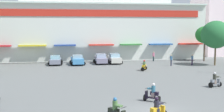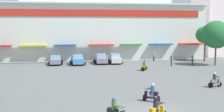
{
  "view_description": "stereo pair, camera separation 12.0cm",
  "coord_description": "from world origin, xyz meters",
  "px_view_note": "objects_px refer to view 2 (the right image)",
  "views": [
    {
      "loc": [
        -6.38,
        -18.78,
        6.0
      ],
      "look_at": [
        -0.34,
        15.55,
        2.37
      ],
      "focal_mm": 45.86,
      "sensor_mm": 36.0,
      "label": 1
    },
    {
      "loc": [
        -6.26,
        -18.8,
        6.0
      ],
      "look_at": [
        -0.34,
        15.55,
        2.37
      ],
      "focal_mm": 45.86,
      "sensor_mm": 36.0,
      "label": 2
    }
  ],
  "objects_px": {
    "scooter_rider_6": "(215,81)",
    "scooter_rider_7": "(157,110)",
    "parked_car_0": "(56,60)",
    "pedestrian_2": "(192,59)",
    "parked_car_3": "(115,58)",
    "parked_car_1": "(77,60)",
    "plaza_tree_3": "(216,35)",
    "scooter_rider_0": "(144,66)",
    "pedestrian_0": "(154,56)",
    "pedestrian_1": "(171,59)",
    "parked_car_2": "(101,59)",
    "scooter_rider_3": "(152,94)",
    "scooter_rider_1": "(115,112)",
    "plaza_tree_1": "(205,35)"
  },
  "relations": [
    {
      "from": "scooter_rider_6",
      "to": "scooter_rider_7",
      "type": "bearing_deg",
      "value": -136.24
    },
    {
      "from": "parked_car_0",
      "to": "pedestrian_2",
      "type": "xyz_separation_m",
      "value": [
        20.95,
        -4.2,
        0.23
      ]
    },
    {
      "from": "parked_car_3",
      "to": "pedestrian_2",
      "type": "bearing_deg",
      "value": -19.79
    },
    {
      "from": "scooter_rider_7",
      "to": "parked_car_1",
      "type": "bearing_deg",
      "value": 97.55
    },
    {
      "from": "scooter_rider_6",
      "to": "pedestrian_2",
      "type": "height_order",
      "value": "pedestrian_2"
    },
    {
      "from": "plaza_tree_3",
      "to": "parked_car_3",
      "type": "bearing_deg",
      "value": 160.77
    },
    {
      "from": "parked_car_3",
      "to": "scooter_rider_0",
      "type": "relative_size",
      "value": 2.79
    },
    {
      "from": "scooter_rider_7",
      "to": "pedestrian_0",
      "type": "height_order",
      "value": "pedestrian_0"
    },
    {
      "from": "scooter_rider_0",
      "to": "pedestrian_1",
      "type": "relative_size",
      "value": 0.9
    },
    {
      "from": "parked_car_2",
      "to": "scooter_rider_3",
      "type": "bearing_deg",
      "value": -87.87
    },
    {
      "from": "parked_car_0",
      "to": "pedestrian_0",
      "type": "height_order",
      "value": "pedestrian_0"
    },
    {
      "from": "pedestrian_2",
      "to": "pedestrian_1",
      "type": "bearing_deg",
      "value": -176.57
    },
    {
      "from": "plaza_tree_3",
      "to": "parked_car_3",
      "type": "xyz_separation_m",
      "value": [
        -14.77,
        5.15,
        -3.94
      ]
    },
    {
      "from": "parked_car_1",
      "to": "pedestrian_2",
      "type": "height_order",
      "value": "pedestrian_2"
    },
    {
      "from": "parked_car_3",
      "to": "plaza_tree_3",
      "type": "bearing_deg",
      "value": -19.23
    },
    {
      "from": "scooter_rider_6",
      "to": "pedestrian_1",
      "type": "bearing_deg",
      "value": 84.41
    },
    {
      "from": "pedestrian_0",
      "to": "scooter_rider_0",
      "type": "bearing_deg",
      "value": -114.82
    },
    {
      "from": "scooter_rider_1",
      "to": "scooter_rider_6",
      "type": "height_order",
      "value": "scooter_rider_1"
    },
    {
      "from": "parked_car_0",
      "to": "scooter_rider_3",
      "type": "bearing_deg",
      "value": -71.35
    },
    {
      "from": "scooter_rider_7",
      "to": "pedestrian_1",
      "type": "bearing_deg",
      "value": 66.48
    },
    {
      "from": "scooter_rider_1",
      "to": "pedestrian_2",
      "type": "xyz_separation_m",
      "value": [
        16.6,
        24.03,
        0.32
      ]
    },
    {
      "from": "plaza_tree_1",
      "to": "parked_car_0",
      "type": "relative_size",
      "value": 1.5
    },
    {
      "from": "scooter_rider_0",
      "to": "scooter_rider_3",
      "type": "xyz_separation_m",
      "value": [
        -3.93,
        -15.7,
        0.03
      ]
    },
    {
      "from": "parked_car_3",
      "to": "pedestrian_2",
      "type": "xyz_separation_m",
      "value": [
        11.51,
        -4.14,
        0.15
      ]
    },
    {
      "from": "parked_car_1",
      "to": "scooter_rider_3",
      "type": "relative_size",
      "value": 2.58
    },
    {
      "from": "plaza_tree_3",
      "to": "scooter_rider_6",
      "type": "xyz_separation_m",
      "value": [
        -8.28,
        -14.55,
        -4.13
      ]
    },
    {
      "from": "scooter_rider_6",
      "to": "pedestrian_1",
      "type": "xyz_separation_m",
      "value": [
        1.5,
        15.35,
        0.36
      ]
    },
    {
      "from": "parked_car_2",
      "to": "pedestrian_1",
      "type": "distance_m",
      "value": 11.12
    },
    {
      "from": "scooter_rider_0",
      "to": "scooter_rider_1",
      "type": "distance_m",
      "value": 21.4
    },
    {
      "from": "parked_car_0",
      "to": "scooter_rider_6",
      "type": "bearing_deg",
      "value": -51.14
    },
    {
      "from": "scooter_rider_7",
      "to": "pedestrian_2",
      "type": "height_order",
      "value": "pedestrian_2"
    },
    {
      "from": "plaza_tree_3",
      "to": "scooter_rider_0",
      "type": "bearing_deg",
      "value": -165.94
    },
    {
      "from": "scooter_rider_0",
      "to": "scooter_rider_7",
      "type": "bearing_deg",
      "value": -103.97
    },
    {
      "from": "pedestrian_0",
      "to": "parked_car_0",
      "type": "bearing_deg",
      "value": -174.36
    },
    {
      "from": "scooter_rider_1",
      "to": "scooter_rider_6",
      "type": "distance_m",
      "value": 14.35
    },
    {
      "from": "parked_car_1",
      "to": "parked_car_2",
      "type": "xyz_separation_m",
      "value": [
        3.82,
        0.6,
        0.01
      ]
    },
    {
      "from": "parked_car_2",
      "to": "scooter_rider_1",
      "type": "relative_size",
      "value": 2.64
    },
    {
      "from": "plaza_tree_3",
      "to": "pedestrian_0",
      "type": "xyz_separation_m",
      "value": [
        -7.6,
        6.85,
        -3.82
      ]
    },
    {
      "from": "scooter_rider_0",
      "to": "pedestrian_1",
      "type": "distance_m",
      "value": 6.65
    },
    {
      "from": "plaza_tree_3",
      "to": "pedestrian_0",
      "type": "height_order",
      "value": "plaza_tree_3"
    },
    {
      "from": "scooter_rider_0",
      "to": "scooter_rider_3",
      "type": "relative_size",
      "value": 1.01
    },
    {
      "from": "scooter_rider_0",
      "to": "pedestrian_2",
      "type": "bearing_deg",
      "value": 24.45
    },
    {
      "from": "plaza_tree_1",
      "to": "scooter_rider_6",
      "type": "xyz_separation_m",
      "value": [
        -9.37,
        -20.03,
        -3.91
      ]
    },
    {
      "from": "scooter_rider_0",
      "to": "pedestrian_1",
      "type": "height_order",
      "value": "pedestrian_1"
    },
    {
      "from": "plaza_tree_3",
      "to": "pedestrian_0",
      "type": "relative_size",
      "value": 4.22
    },
    {
      "from": "parked_car_3",
      "to": "scooter_rider_1",
      "type": "xyz_separation_m",
      "value": [
        -5.09,
        -28.17,
        -0.16
      ]
    },
    {
      "from": "parked_car_2",
      "to": "parked_car_3",
      "type": "height_order",
      "value": "parked_car_3"
    },
    {
      "from": "parked_car_2",
      "to": "scooter_rider_1",
      "type": "bearing_deg",
      "value": -95.79
    },
    {
      "from": "parked_car_1",
      "to": "plaza_tree_1",
      "type": "bearing_deg",
      "value": 2.41
    },
    {
      "from": "scooter_rider_7",
      "to": "pedestrian_1",
      "type": "distance_m",
      "value": 26.02
    }
  ]
}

